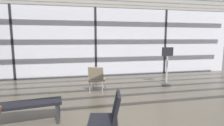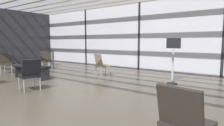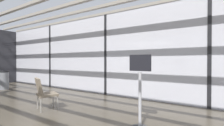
{
  "view_description": "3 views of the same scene",
  "coord_description": "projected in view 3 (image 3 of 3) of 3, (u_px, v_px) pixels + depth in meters",
  "views": [
    {
      "loc": [
        -0.94,
        -2.85,
        1.76
      ],
      "look_at": [
        0.82,
        5.41,
        0.56
      ],
      "focal_mm": 27.85,
      "sensor_mm": 36.0,
      "label": 1
    },
    {
      "loc": [
        4.27,
        -2.88,
        1.32
      ],
      "look_at": [
        0.1,
        2.84,
        0.52
      ],
      "focal_mm": 30.07,
      "sensor_mm": 36.0,
      "label": 2
    },
    {
      "loc": [
        3.56,
        0.08,
        1.31
      ],
      "look_at": [
        -0.46,
        6.36,
        1.23
      ],
      "focal_mm": 25.12,
      "sensor_mm": 36.0,
      "label": 3
    }
  ],
  "objects": [
    {
      "name": "parked_airplane",
      "position": [
        159.0,
        52.0,
        9.33
      ],
      "size": [
        11.32,
        3.74,
        3.74
      ],
      "color": "#B2BCD6",
      "rests_on": "ground"
    },
    {
      "name": "window_mullion_1",
      "position": [
        106.0,
        55.0,
        6.23
      ],
      "size": [
        0.1,
        0.12,
        3.16
      ],
      "primitive_type": "cube",
      "color": "black",
      "rests_on": "ground"
    },
    {
      "name": "glass_curtain_wall",
      "position": [
        106.0,
        55.0,
        6.23
      ],
      "size": [
        14.0,
        0.08,
        3.16
      ],
      "primitive_type": "cube",
      "color": "silver",
      "rests_on": "ground"
    },
    {
      "name": "window_mullion_0",
      "position": [
        51.0,
        56.0,
        8.12
      ],
      "size": [
        0.1,
        0.12,
        3.16
      ],
      "primitive_type": "cube",
      "color": "black",
      "rests_on": "ground"
    },
    {
      "name": "trash_bin",
      "position": [
        4.0,
        80.0,
        7.33
      ],
      "size": [
        0.38,
        0.38,
        0.86
      ],
      "color": "slate",
      "rests_on": "ground"
    },
    {
      "name": "info_sign",
      "position": [
        140.0,
        94.0,
        3.05
      ],
      "size": [
        0.44,
        0.32,
        1.44
      ],
      "color": "#333333",
      "rests_on": "ground"
    },
    {
      "name": "lounge_chair_1",
      "position": [
        44.0,
        91.0,
        4.24
      ],
      "size": [
        0.64,
        0.66,
        0.87
      ],
      "rotation": [
        0.0,
        0.0,
        2.77
      ],
      "color": "#7F705B",
      "rests_on": "ground"
    },
    {
      "name": "window_mullion_2",
      "position": [
        210.0,
        52.0,
        4.34
      ],
      "size": [
        0.1,
        0.12,
        3.16
      ],
      "primitive_type": "cube",
      "color": "black",
      "rests_on": "ground"
    }
  ]
}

